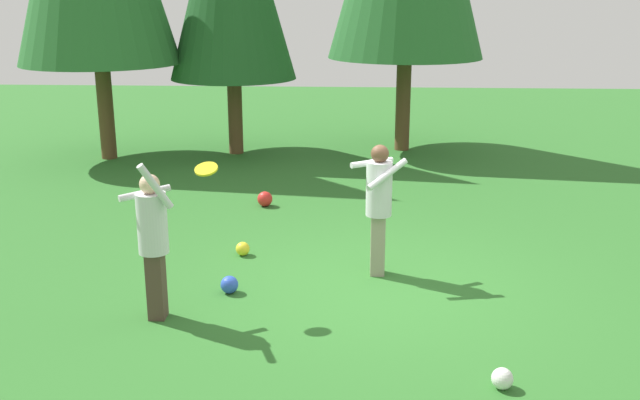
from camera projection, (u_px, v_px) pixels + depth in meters
The scene contains 8 objects.
ground_plane at pixel (379, 285), 9.30m from camera, with size 40.00×40.00×0.00m, color #2D6B28.
person_thrower at pixel (153, 234), 8.11m from camera, with size 0.67×0.67×1.90m.
person_catcher at pixel (379, 198), 9.39m from camera, with size 0.75×0.71×1.76m.
frisbee at pixel (206, 169), 8.25m from camera, with size 0.32×0.32×0.12m.
ball_white at pixel (502, 379), 6.86m from camera, with size 0.21×0.21×0.21m, color white.
ball_blue at pixel (229, 285), 9.04m from camera, with size 0.22×0.22×0.22m, color blue.
ball_red at pixel (265, 199), 12.69m from camera, with size 0.27×0.27×0.27m, color red.
ball_yellow at pixel (243, 249), 10.33m from camera, with size 0.20×0.20×0.20m, color yellow.
Camera 1 is at (-0.29, -8.65, 3.65)m, focal length 40.55 mm.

